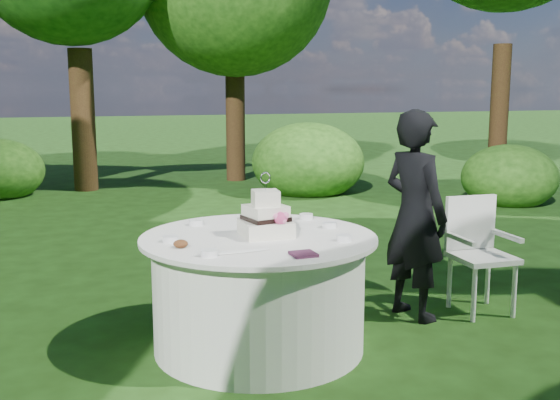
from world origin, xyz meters
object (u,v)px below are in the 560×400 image
object	(u,v)px
guest	(415,215)
chair	(477,245)
cake	(266,219)
napkins	(303,254)
table	(259,291)

from	to	relation	value
guest	chair	bearing A→B (deg)	-108.28
cake	chair	xyz separation A→B (m)	(1.80, 0.17, -0.36)
napkins	table	size ratio (longest dim) A/B	0.09
cake	chair	distance (m)	1.84
table	chair	size ratio (longest dim) A/B	1.74
table	chair	xyz separation A→B (m)	(1.85, 0.15, 0.13)
guest	chair	xyz separation A→B (m)	(0.55, -0.03, -0.27)
napkins	guest	world-z (taller)	guest
napkins	chair	size ratio (longest dim) A/B	0.16
napkins	table	world-z (taller)	napkins
guest	cake	size ratio (longest dim) A/B	3.71
napkins	guest	bearing A→B (deg)	32.30
guest	chair	world-z (taller)	guest
napkins	cake	size ratio (longest dim) A/B	0.33
guest	napkins	bearing A→B (deg)	107.12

